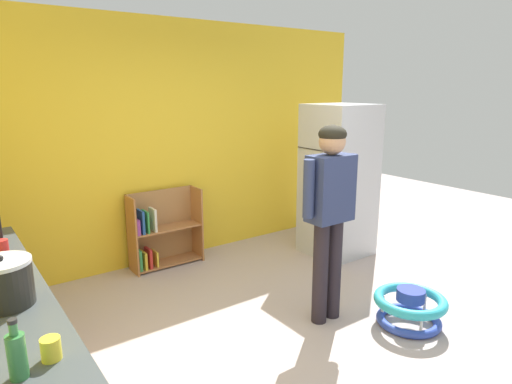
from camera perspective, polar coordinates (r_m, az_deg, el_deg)
ground_plane at (r=3.82m, az=7.77°, el=-18.03°), size 12.00×12.00×0.00m
back_wall at (r=5.22m, az=-9.74°, el=6.28°), size 5.20×0.06×2.70m
refrigerator at (r=5.35m, az=10.48°, el=1.43°), size 0.73×0.68×1.78m
bookshelf at (r=5.12m, az=-12.13°, el=-5.17°), size 0.80×0.28×0.85m
standing_person at (r=3.72m, az=9.39°, el=-1.71°), size 0.57×0.23×1.68m
baby_walker at (r=4.12m, az=19.02°, el=-13.71°), size 0.60×0.60×0.32m
crock_pot at (r=2.62m, az=-29.54°, el=-10.07°), size 0.28×0.28×0.27m
green_glass_bottle at (r=2.01m, az=-28.21°, el=-17.81°), size 0.07×0.07×0.25m
yellow_cup at (r=2.09m, az=-24.71°, el=-17.73°), size 0.08×0.08×0.09m
red_cup at (r=3.41m, az=-29.67°, el=-6.10°), size 0.08×0.08×0.09m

